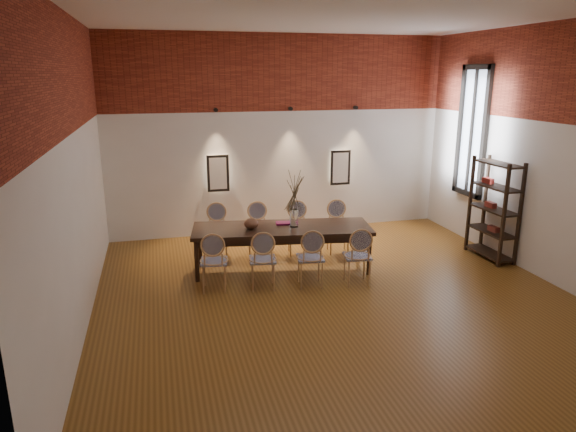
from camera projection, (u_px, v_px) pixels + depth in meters
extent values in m
cube|color=brown|center=(335.00, 296.00, 7.74)|extent=(7.00, 7.00, 0.02)
cube|color=silver|center=(343.00, 11.00, 6.67)|extent=(7.00, 7.00, 0.02)
cube|color=silver|center=(279.00, 136.00, 10.52)|extent=(7.00, 0.10, 4.00)
cube|color=silver|center=(498.00, 241.00, 3.89)|extent=(7.00, 0.10, 4.00)
cube|color=silver|center=(68.00, 176.00, 6.35)|extent=(0.10, 7.00, 4.00)
cube|color=silver|center=(551.00, 155.00, 8.06)|extent=(0.10, 7.00, 4.00)
cube|color=maroon|center=(280.00, 73.00, 10.12)|extent=(7.00, 0.02, 1.50)
cube|color=maroon|center=(511.00, 70.00, 3.62)|extent=(7.00, 0.02, 1.50)
cube|color=maroon|center=(62.00, 72.00, 6.03)|extent=(0.02, 7.00, 1.50)
cube|color=maroon|center=(559.00, 72.00, 7.71)|extent=(0.02, 7.00, 1.50)
cube|color=#FFEAC6|center=(218.00, 173.00, 10.30)|extent=(0.36, 0.06, 0.66)
cube|color=#FFEAC6|center=(340.00, 167.00, 10.92)|extent=(0.36, 0.06, 0.66)
cylinder|color=black|center=(216.00, 110.00, 9.94)|extent=(0.08, 0.10, 0.08)
cylinder|color=black|center=(290.00, 109.00, 10.30)|extent=(0.08, 0.10, 0.08)
cylinder|color=black|center=(356.00, 108.00, 10.63)|extent=(0.08, 0.10, 0.08)
cube|color=silver|center=(473.00, 132.00, 9.86)|extent=(0.02, 0.78, 2.38)
cube|color=black|center=(472.00, 132.00, 9.86)|extent=(0.08, 0.90, 2.50)
cube|color=black|center=(472.00, 132.00, 9.86)|extent=(0.06, 0.06, 2.40)
cube|color=black|center=(282.00, 248.00, 8.68)|extent=(3.08, 1.39, 0.75)
cylinder|color=silver|center=(294.00, 218.00, 8.56)|extent=(0.14, 0.14, 0.30)
ellipsoid|color=#583220|center=(251.00, 224.00, 8.46)|extent=(0.24, 0.24, 0.18)
cube|color=maroon|center=(284.00, 223.00, 8.76)|extent=(0.28, 0.22, 0.03)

